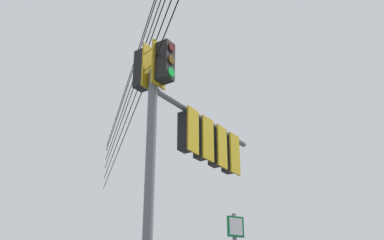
{
  "coord_description": "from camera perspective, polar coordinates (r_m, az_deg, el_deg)",
  "views": [
    {
      "loc": [
        6.19,
        6.9,
        1.36
      ],
      "look_at": [
        -1.02,
        -0.12,
        5.81
      ],
      "focal_mm": 44.86,
      "sensor_mm": 36.0,
      "label": 1
    }
  ],
  "objects": [
    {
      "name": "signal_mast_assembly",
      "position": [
        10.47,
        -1.03,
        -2.79
      ],
      "size": [
        4.13,
        1.24,
        7.07
      ],
      "color": "slate",
      "rests_on": "ground"
    },
    {
      "name": "overhead_wire_span",
      "position": [
        11.6,
        -5.22,
        9.07
      ],
      "size": [
        9.46,
        16.23,
        1.85
      ],
      "color": "black"
    }
  ]
}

